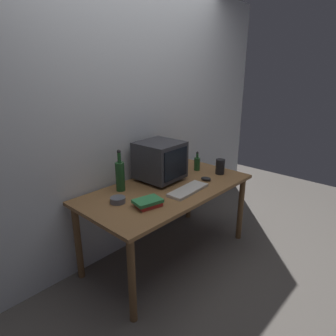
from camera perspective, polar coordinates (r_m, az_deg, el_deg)
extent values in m
plane|color=#56514C|center=(2.97, 0.00, -16.53)|extent=(6.00, 6.00, 0.00)
cube|color=silver|center=(2.80, -7.08, 9.01)|extent=(4.00, 0.08, 2.50)
cube|color=olive|center=(2.63, 0.00, -4.02)|extent=(1.60, 0.81, 0.03)
cylinder|color=brown|center=(2.16, -7.04, -20.90)|extent=(0.06, 0.06, 0.68)
cylinder|color=brown|center=(3.15, 13.94, -7.70)|extent=(0.06, 0.06, 0.68)
cylinder|color=brown|center=(2.63, -17.11, -13.66)|extent=(0.06, 0.06, 0.68)
cylinder|color=brown|center=(3.49, 4.08, -4.48)|extent=(0.06, 0.06, 0.68)
cube|color=#333338|center=(2.78, -1.59, -2.06)|extent=(0.29, 0.25, 0.03)
cube|color=#333338|center=(2.72, -1.63, 1.58)|extent=(0.40, 0.40, 0.34)
cube|color=black|center=(2.61, 1.56, 0.77)|extent=(0.31, 0.02, 0.27)
cube|color=beige|center=(2.54, 3.92, -4.28)|extent=(0.43, 0.18, 0.02)
ellipsoid|color=black|center=(2.79, 7.40, -2.09)|extent=(0.09, 0.11, 0.04)
cylinder|color=#1E4C23|center=(2.55, -9.29, -1.67)|extent=(0.08, 0.08, 0.25)
cylinder|color=#1E4C23|center=(2.49, -9.49, 2.01)|extent=(0.03, 0.03, 0.09)
sphere|color=#262626|center=(2.48, -9.56, 3.20)|extent=(0.03, 0.03, 0.03)
cylinder|color=#1E4C23|center=(3.06, 5.67, 0.79)|extent=(0.06, 0.06, 0.13)
cylinder|color=#1E4C23|center=(3.03, 5.72, 2.41)|extent=(0.02, 0.02, 0.05)
sphere|color=#262626|center=(3.02, 5.74, 2.97)|extent=(0.03, 0.03, 0.03)
cube|color=red|center=(2.29, -3.98, -6.91)|extent=(0.21, 0.20, 0.03)
cube|color=#33894C|center=(2.26, -3.98, -6.43)|extent=(0.23, 0.18, 0.03)
cylinder|color=white|center=(3.03, 1.67, 0.27)|extent=(0.08, 0.08, 0.09)
torus|color=white|center=(3.06, 2.31, 0.58)|extent=(0.06, 0.01, 0.06)
cylinder|color=#595B66|center=(2.36, -9.73, -6.15)|extent=(0.12, 0.12, 0.04)
cylinder|color=black|center=(2.98, 10.11, 0.26)|extent=(0.09, 0.09, 0.15)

